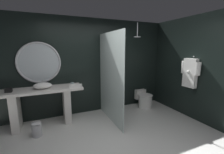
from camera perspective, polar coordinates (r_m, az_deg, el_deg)
ground_plane at (r=3.03m, az=2.62°, el=-25.59°), size 5.76×5.76×0.00m
back_wall_panel at (r=4.26m, az=-8.60°, el=3.95°), size 4.80×0.10×2.60m
side_wall_right at (r=4.55m, az=25.75°, el=3.44°), size 0.10×2.47×2.60m
vanity_counter at (r=3.93m, az=-24.98°, el=-8.54°), size 1.85×0.58×0.89m
vessel_sink at (r=3.81m, az=-24.85°, el=-2.97°), size 0.40×0.33×0.17m
tumbler_cup at (r=3.84m, az=-14.84°, el=-2.62°), size 0.08×0.08×0.08m
tissue_box at (r=3.86m, az=-34.63°, el=-4.15°), size 0.13×0.11×0.09m
round_wall_mirror at (r=4.01m, az=-25.92°, el=4.90°), size 0.99×0.05×0.99m
shower_glass_panel at (r=3.67m, az=-0.61°, el=-0.35°), size 0.02×1.43×2.18m
rain_shower_head at (r=4.35m, az=9.58°, el=15.36°), size 0.19×0.19×0.40m
hanging_bathrobe at (r=4.26m, az=27.57°, el=1.77°), size 0.20×0.52×0.79m
toilet at (r=4.81m, az=12.16°, el=-8.41°), size 0.43×0.58×0.50m
waste_bin at (r=3.64m, az=-26.69°, el=-17.20°), size 0.19×0.19×0.31m
folded_hand_towel at (r=3.69m, az=-13.55°, el=-3.27°), size 0.32×0.25×0.06m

